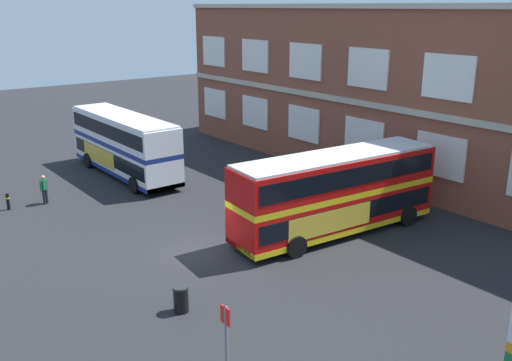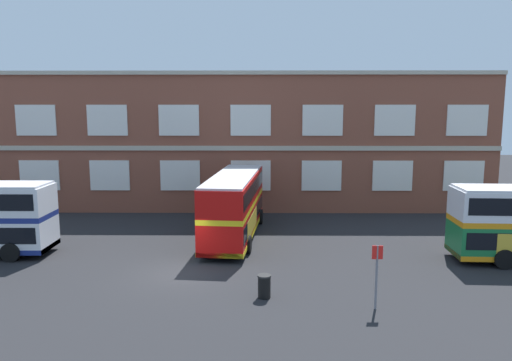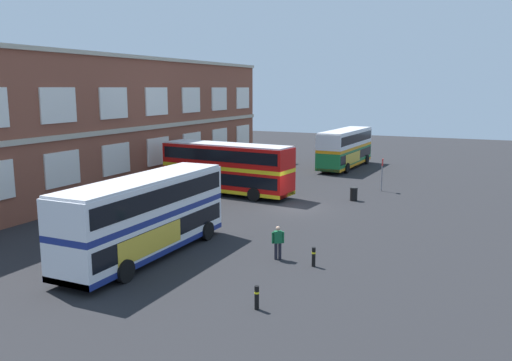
% 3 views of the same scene
% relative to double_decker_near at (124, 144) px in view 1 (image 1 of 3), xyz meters
% --- Properties ---
extents(ground_plane, '(120.00, 120.00, 0.00)m').
position_rel_double_decker_near_xyz_m(ground_plane, '(13.24, -0.96, -2.15)').
color(ground_plane, '#232326').
extents(brick_terminal_building, '(44.16, 8.19, 11.02)m').
position_rel_double_decker_near_xyz_m(brick_terminal_building, '(13.80, 15.02, 3.21)').
color(brick_terminal_building, brown).
rests_on(brick_terminal_building, ground).
extents(double_decker_near, '(11.01, 2.89, 4.07)m').
position_rel_double_decker_near_xyz_m(double_decker_near, '(0.00, 0.00, 0.00)').
color(double_decker_near, silver).
rests_on(double_decker_near, ground).
extents(double_decker_middle, '(3.65, 11.19, 4.07)m').
position_rel_double_decker_near_xyz_m(double_decker_middle, '(15.67, 3.79, 0.00)').
color(double_decker_middle, red).
rests_on(double_decker_middle, ground).
extents(waiting_passenger, '(0.44, 0.59, 1.70)m').
position_rel_double_decker_near_xyz_m(waiting_passenger, '(2.42, -6.16, -1.22)').
color(waiting_passenger, black).
rests_on(waiting_passenger, ground).
extents(bus_stand_flag, '(0.44, 0.10, 2.70)m').
position_rel_double_decker_near_xyz_m(bus_stand_flag, '(22.07, -7.27, -0.51)').
color(bus_stand_flag, slate).
rests_on(bus_stand_flag, ground).
extents(station_litter_bin, '(0.60, 0.60, 1.03)m').
position_rel_double_decker_near_xyz_m(station_litter_bin, '(17.48, -6.12, -1.63)').
color(station_litter_bin, black).
rests_on(station_litter_bin, ground).
extents(safety_bollard_west, '(0.19, 0.19, 0.95)m').
position_rel_double_decker_near_xyz_m(safety_bollard_west, '(2.15, -8.12, -1.66)').
color(safety_bollard_west, black).
rests_on(safety_bollard_west, ground).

